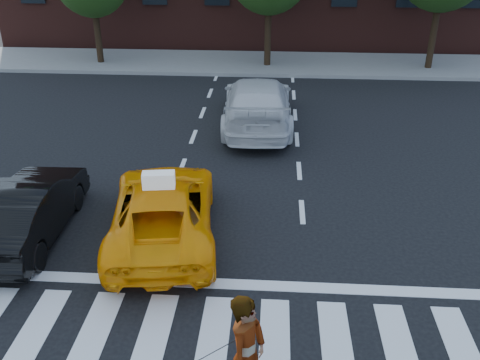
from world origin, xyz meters
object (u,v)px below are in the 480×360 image
(taxi, at_px, (163,209))
(black_sedan, at_px, (27,209))
(woman, at_px, (247,355))
(white_suv, at_px, (257,103))

(taxi, distance_m, black_sedan, 2.86)
(black_sedan, height_order, woman, woman)
(white_suv, distance_m, woman, 11.03)
(white_suv, relative_size, woman, 2.81)
(taxi, xyz_separation_m, black_sedan, (-2.85, -0.21, 0.02))
(white_suv, xyz_separation_m, woman, (0.28, -11.02, 0.18))
(taxi, bearing_deg, white_suv, -112.29)
(black_sedan, relative_size, white_suv, 0.76)
(black_sedan, distance_m, white_suv, 8.31)
(taxi, bearing_deg, black_sedan, -3.61)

